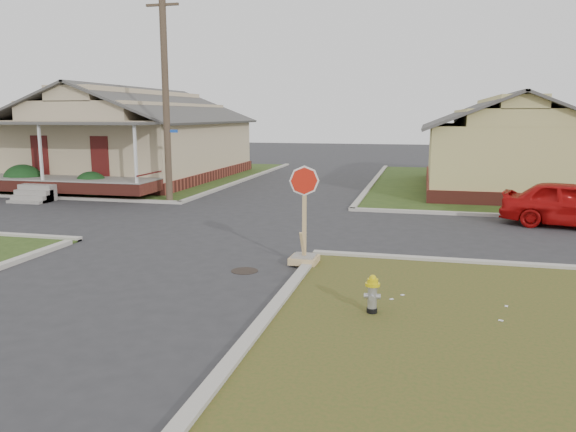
% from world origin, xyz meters
% --- Properties ---
extents(ground, '(120.00, 120.00, 0.00)m').
position_xyz_m(ground, '(0.00, 0.00, 0.00)').
color(ground, '#2C2C2E').
rests_on(ground, ground).
extents(verge_far_left, '(19.00, 19.00, 0.05)m').
position_xyz_m(verge_far_left, '(-13.00, 18.00, 0.03)').
color(verge_far_left, '#2C4217').
rests_on(verge_far_left, ground).
extents(curbs, '(80.00, 40.00, 0.12)m').
position_xyz_m(curbs, '(0.00, 5.00, 0.00)').
color(curbs, '#AFAA9E').
rests_on(curbs, ground).
extents(manhole, '(0.64, 0.64, 0.01)m').
position_xyz_m(manhole, '(2.20, -0.50, 0.01)').
color(manhole, black).
rests_on(manhole, ground).
extents(corner_house, '(10.10, 15.50, 5.30)m').
position_xyz_m(corner_house, '(-10.00, 16.68, 2.28)').
color(corner_house, maroon).
rests_on(corner_house, ground).
extents(side_house_yellow, '(7.60, 11.60, 4.70)m').
position_xyz_m(side_house_yellow, '(10.00, 16.50, 2.19)').
color(side_house_yellow, maroon).
rests_on(side_house_yellow, ground).
extents(utility_pole, '(1.80, 0.28, 9.00)m').
position_xyz_m(utility_pole, '(-4.20, 8.90, 4.66)').
color(utility_pole, '#3F3124').
rests_on(utility_pole, ground).
extents(fire_hydrant, '(0.27, 0.27, 0.72)m').
position_xyz_m(fire_hydrant, '(5.42, -2.78, 0.45)').
color(fire_hydrant, black).
rests_on(fire_hydrant, ground).
extents(stop_sign, '(0.69, 0.67, 2.42)m').
position_xyz_m(stop_sign, '(3.46, 0.38, 0.57)').
color(stop_sign, tan).
rests_on(stop_sign, ground).
extents(red_sedan, '(4.80, 2.89, 1.53)m').
position_xyz_m(red_sedan, '(11.10, 7.14, 0.76)').
color(red_sedan, '#B30D0C').
rests_on(red_sedan, ground).
extents(hedge_left, '(1.65, 1.35, 1.26)m').
position_xyz_m(hedge_left, '(-11.90, 9.56, 0.68)').
color(hedge_left, '#133516').
rests_on(hedge_left, verge_far_left).
extents(hedge_right, '(1.45, 1.19, 1.11)m').
position_xyz_m(hedge_right, '(-8.31, 9.52, 0.60)').
color(hedge_right, '#133516').
rests_on(hedge_right, verge_far_left).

